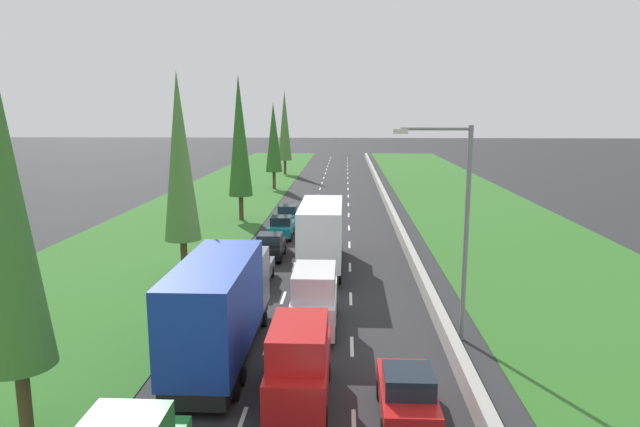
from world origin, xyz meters
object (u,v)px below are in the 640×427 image
object	(u,v)px
teal_hatchback_left_lane_sixth	(288,215)
poplar_tree_fifth	(285,126)
street_light_mast	(458,218)
teal_hatchback_left_lane	(282,227)
poplar_tree_fourth	(274,138)
poplar_tree_second	(180,158)
blue_box_truck_left_lane	(221,306)
red_hatchback_right_lane	(407,394)
black_hatchback_left_lane	(270,246)
red_van_centre_lane	(299,363)
poplar_tree_nearest	(5,210)
poplar_tree_third	(239,136)
white_box_truck_centre_lane	(322,234)
white_van_centre_lane	(315,299)
grey_sedan_left_lane	(254,270)

from	to	relation	value
teal_hatchback_left_lane_sixth	poplar_tree_fifth	size ratio (longest dim) A/B	0.31
poplar_tree_fifth	street_light_mast	size ratio (longest dim) A/B	1.41
teal_hatchback_left_lane	poplar_tree_fourth	distance (m)	28.34
poplar_tree_second	blue_box_truck_left_lane	bearing A→B (deg)	-67.23
blue_box_truck_left_lane	street_light_mast	distance (m)	10.14
teal_hatchback_left_lane	red_hatchback_right_lane	bearing A→B (deg)	-75.01
blue_box_truck_left_lane	black_hatchback_left_lane	world-z (taller)	blue_box_truck_left_lane
red_van_centre_lane	poplar_tree_nearest	world-z (taller)	poplar_tree_nearest
street_light_mast	blue_box_truck_left_lane	bearing A→B (deg)	-165.40
black_hatchback_left_lane	poplar_tree_nearest	bearing A→B (deg)	-102.52
poplar_tree_third	poplar_tree_fifth	world-z (taller)	poplar_tree_third
red_van_centre_lane	white_box_truck_centre_lane	distance (m)	16.25
poplar_tree_nearest	poplar_tree_fourth	distance (m)	54.41
teal_hatchback_left_lane	teal_hatchback_left_lane_sixth	xyz separation A→B (m)	(-0.03, 5.12, 0.00)
white_van_centre_lane	poplar_tree_second	bearing A→B (deg)	135.84
poplar_tree_third	poplar_tree_fourth	size ratio (longest dim) A/B	1.19
white_van_centre_lane	poplar_tree_second	world-z (taller)	poplar_tree_second
teal_hatchback_left_lane_sixth	poplar_tree_fifth	bearing A→B (deg)	96.47
blue_box_truck_left_lane	red_hatchback_right_lane	xyz separation A→B (m)	(6.71, -4.00, -1.35)
red_van_centre_lane	poplar_tree_fifth	distance (m)	69.66
white_box_truck_centre_lane	red_van_centre_lane	bearing A→B (deg)	-90.15
poplar_tree_fifth	poplar_tree_third	bearing A→B (deg)	-89.90
red_hatchback_right_lane	street_light_mast	world-z (taller)	street_light_mast
grey_sedan_left_lane	blue_box_truck_left_lane	bearing A→B (deg)	-88.07
teal_hatchback_left_lane	street_light_mast	bearing A→B (deg)	-63.58
grey_sedan_left_lane	poplar_tree_fourth	bearing A→B (deg)	95.58
teal_hatchback_left_lane	street_light_mast	world-z (taller)	street_light_mast
white_box_truck_centre_lane	street_light_mast	bearing A→B (deg)	-60.40
grey_sedan_left_lane	poplar_tree_fourth	size ratio (longest dim) A/B	0.42
teal_hatchback_left_lane	poplar_tree_nearest	size ratio (longest dim) A/B	0.34
grey_sedan_left_lane	white_van_centre_lane	xyz separation A→B (m)	(3.74, -6.40, 0.59)
black_hatchback_left_lane	white_van_centre_lane	xyz separation A→B (m)	(3.57, -12.03, 0.56)
teal_hatchback_left_lane_sixth	street_light_mast	size ratio (longest dim) A/B	0.43
grey_sedan_left_lane	white_van_centre_lane	bearing A→B (deg)	-59.71
red_van_centre_lane	poplar_tree_second	world-z (taller)	poplar_tree_second
blue_box_truck_left_lane	red_hatchback_right_lane	world-z (taller)	blue_box_truck_left_lane
teal_hatchback_left_lane_sixth	poplar_tree_fourth	xyz separation A→B (m)	(-4.01, 22.38, 5.56)
black_hatchback_left_lane	poplar_tree_fifth	size ratio (longest dim) A/B	0.31
poplar_tree_nearest	poplar_tree_second	distance (m)	16.53
red_van_centre_lane	red_hatchback_right_lane	xyz separation A→B (m)	(3.44, -0.87, -0.56)
white_box_truck_centre_lane	poplar_tree_second	size ratio (longest dim) A/B	0.79
grey_sedan_left_lane	teal_hatchback_left_lane_sixth	size ratio (longest dim) A/B	1.15
grey_sedan_left_lane	poplar_tree_second	distance (m)	7.68
red_hatchback_right_lane	white_van_centre_lane	world-z (taller)	white_van_centre_lane
poplar_tree_nearest	red_hatchback_right_lane	bearing A→B (deg)	6.79
poplar_tree_fourth	poplar_tree_fifth	distance (m)	16.82
red_van_centre_lane	street_light_mast	bearing A→B (deg)	42.42
red_hatchback_right_lane	teal_hatchback_left_lane_sixth	bearing A→B (deg)	102.63
white_box_truck_centre_lane	poplar_tree_fourth	world-z (taller)	poplar_tree_fourth
teal_hatchback_left_lane_sixth	white_van_centre_lane	world-z (taller)	white_van_centre_lane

